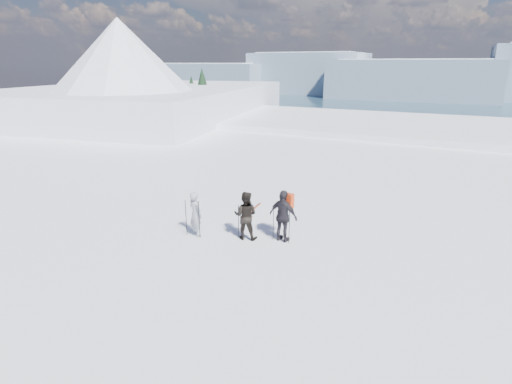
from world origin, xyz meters
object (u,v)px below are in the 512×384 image
skier_dark (246,215)px  skis_loose (251,210)px  skier_grey (196,214)px  skier_pack (283,216)px

skier_dark → skis_loose: skier_dark is taller
skier_grey → skis_loose: bearing=-76.9°
skier_dark → skier_pack: (1.18, 0.36, 0.05)m
skier_grey → skier_dark: size_ratio=0.95×
skier_pack → skis_loose: skier_pack is taller
skis_loose → skier_grey: bearing=-100.6°
skier_dark → skis_loose: (-1.05, 2.45, -0.80)m
skier_pack → skier_grey: bearing=27.1°
skier_pack → skier_dark: bearing=26.5°
skier_dark → skier_pack: bearing=-176.8°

